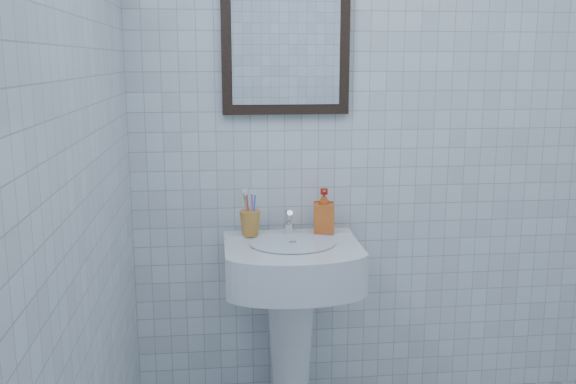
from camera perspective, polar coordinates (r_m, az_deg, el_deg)
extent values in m
cube|color=silver|center=(2.67, 10.10, 7.16)|extent=(2.20, 0.02, 2.50)
cube|color=silver|center=(1.42, -20.57, 2.70)|extent=(0.02, 2.40, 2.50)
cone|color=white|center=(2.63, 0.23, -13.82)|extent=(0.20, 0.20, 0.64)
cube|color=white|center=(2.45, 0.36, -6.30)|extent=(0.51, 0.36, 0.15)
cube|color=white|center=(2.57, 0.00, -3.89)|extent=(0.51, 0.09, 0.03)
cylinder|color=white|center=(2.40, 0.44, -4.56)|extent=(0.32, 0.32, 0.01)
cylinder|color=silver|center=(2.54, 0.05, -3.27)|extent=(0.04, 0.04, 0.04)
cylinder|color=silver|center=(2.51, 0.08, -2.21)|extent=(0.02, 0.08, 0.07)
cylinder|color=silver|center=(2.54, 0.01, -2.43)|extent=(0.03, 0.04, 0.08)
imported|color=#D04814|center=(2.55, 3.20, -1.65)|extent=(0.09, 0.09, 0.18)
cube|color=black|center=(2.55, -0.21, 13.88)|extent=(0.50, 0.04, 0.62)
cube|color=white|center=(2.54, -0.16, 13.89)|extent=(0.42, 0.00, 0.54)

